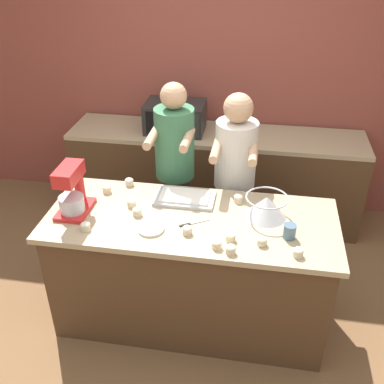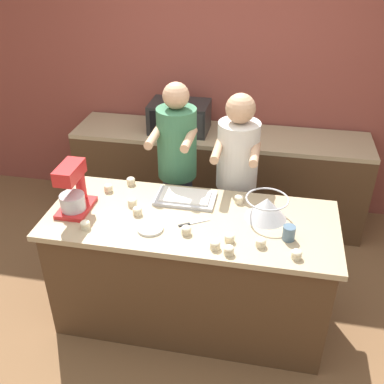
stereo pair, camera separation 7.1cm
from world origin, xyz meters
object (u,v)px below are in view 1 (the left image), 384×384
(drinking_glass, at_px, (290,231))
(cupcake_11, at_px, (132,203))
(cupcake_10, at_px, (85,226))
(stand_mixer, at_px, (72,192))
(microwave_oven, at_px, (175,117))
(person_right, at_px, (234,184))
(cupcake_2, at_px, (231,249))
(cupcake_6, at_px, (129,182))
(cupcake_8, at_px, (107,189))
(cupcake_7, at_px, (238,198))
(small_plate, at_px, (151,229))
(cupcake_4, at_px, (231,237))
(cupcake_1, at_px, (187,230))
(cupcake_9, at_px, (137,211))
(cupcake_5, at_px, (262,241))
(cupcake_0, at_px, (298,252))
(cupcake_3, at_px, (217,244))
(mixing_bowl, at_px, (266,206))
(baking_tray, at_px, (185,198))
(knife, at_px, (193,223))
(person_left, at_px, (175,176))

(drinking_glass, relative_size, cupcake_11, 1.50)
(drinking_glass, height_order, cupcake_10, drinking_glass)
(stand_mixer, distance_m, microwave_oven, 1.54)
(person_right, distance_m, cupcake_2, 0.97)
(stand_mixer, xyz_separation_m, cupcake_11, (0.37, 0.13, -0.13))
(cupcake_6, distance_m, cupcake_8, 0.19)
(microwave_oven, xyz_separation_m, cupcake_7, (0.69, -1.17, -0.11))
(stand_mixer, relative_size, cupcake_10, 5.48)
(small_plate, relative_size, cupcake_4, 2.70)
(cupcake_1, relative_size, cupcake_9, 1.00)
(cupcake_5, bearing_deg, cupcake_1, 175.54)
(microwave_oven, height_order, cupcake_5, microwave_oven)
(microwave_oven, bearing_deg, stand_mixer, -105.53)
(drinking_glass, distance_m, cupcake_7, 0.51)
(cupcake_0, xyz_separation_m, cupcake_3, (-0.49, -0.00, 0.00))
(cupcake_0, bearing_deg, microwave_oven, 122.34)
(cupcake_0, xyz_separation_m, cupcake_5, (-0.22, 0.08, 0.00))
(stand_mixer, relative_size, cupcake_8, 5.48)
(cupcake_0, distance_m, cupcake_7, 0.68)
(small_plate, distance_m, cupcake_2, 0.56)
(cupcake_0, xyz_separation_m, cupcake_11, (-1.13, 0.36, 0.00))
(cupcake_6, bearing_deg, stand_mixer, -122.99)
(cupcake_1, bearing_deg, cupcake_7, 56.13)
(cupcake_0, relative_size, cupcake_9, 1.00)
(cupcake_7, xyz_separation_m, cupcake_8, (-0.97, -0.03, 0.00))
(mixing_bowl, bearing_deg, baking_tray, 168.40)
(baking_tray, height_order, cupcake_4, cupcake_4)
(mixing_bowl, height_order, cupcake_3, mixing_bowl)
(stand_mixer, height_order, microwave_oven, stand_mixer)
(mixing_bowl, distance_m, cupcake_5, 0.32)
(microwave_oven, xyz_separation_m, cupcake_3, (0.60, -1.72, -0.11))
(knife, bearing_deg, cupcake_10, -164.64)
(stand_mixer, distance_m, cupcake_6, 0.51)
(knife, relative_size, cupcake_1, 3.05)
(cupcake_4, relative_size, cupcake_10, 1.00)
(cupcake_0, distance_m, cupcake_8, 1.46)
(person_left, xyz_separation_m, cupcake_11, (-0.20, -0.56, 0.07))
(small_plate, bearing_deg, cupcake_0, -6.96)
(drinking_glass, distance_m, cupcake_4, 0.37)
(person_left, relative_size, microwave_oven, 2.97)
(microwave_oven, distance_m, cupcake_8, 1.24)
(stand_mixer, xyz_separation_m, knife, (0.82, -0.01, -0.15))
(cupcake_6, relative_size, cupcake_7, 1.00)
(small_plate, bearing_deg, cupcake_2, -15.97)
(cupcake_0, distance_m, cupcake_5, 0.23)
(baking_tray, relative_size, cupcake_8, 6.64)
(mixing_bowl, bearing_deg, cupcake_5, -92.44)
(microwave_oven, bearing_deg, mixing_bowl, -56.23)
(cupcake_11, bearing_deg, cupcake_10, -124.07)
(baking_tray, distance_m, cupcake_11, 0.38)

